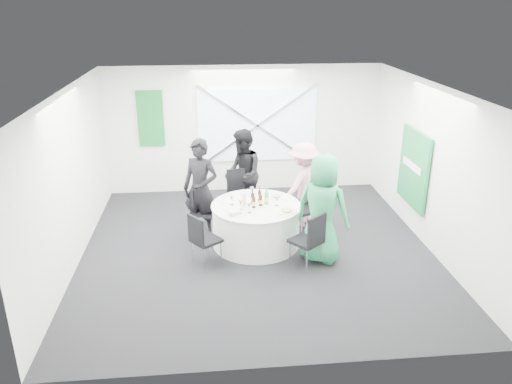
{
  "coord_description": "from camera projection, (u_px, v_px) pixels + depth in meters",
  "views": [
    {
      "loc": [
        -0.78,
        -7.74,
        4.1
      ],
      "look_at": [
        0.0,
        0.2,
        1.0
      ],
      "focal_mm": 35.0,
      "sensor_mm": 36.0,
      "label": 1
    }
  ],
  "objects": [
    {
      "name": "wall_back",
      "position": [
        244.0,
        130.0,
        11.01
      ],
      "size": [
        6.0,
        0.0,
        6.0
      ],
      "primitive_type": "plane",
      "rotation": [
        1.57,
        0.0,
        0.0
      ],
      "color": "silver",
      "rests_on": "floor"
    },
    {
      "name": "wine_glass_c",
      "position": [
        277.0,
        199.0,
        8.57
      ],
      "size": [
        0.07,
        0.07,
        0.17
      ],
      "color": "white",
      "rests_on": "banquet_table"
    },
    {
      "name": "window_brace_b",
      "position": [
        257.0,
        126.0,
        10.92
      ],
      "size": [
        2.63,
        0.05,
        1.84
      ],
      "primitive_type": "cube",
      "rotation": [
        0.0,
        -0.97,
        0.0
      ],
      "color": "silver",
      "rests_on": "window_panel"
    },
    {
      "name": "knife_b",
      "position": [
        273.0,
        194.0,
        9.09
      ],
      "size": [
        0.1,
        0.13,
        0.01
      ],
      "primitive_type": "cube",
      "rotation": [
        0.0,
        0.0,
        0.6
      ],
      "color": "silver",
      "rests_on": "banquet_table"
    },
    {
      "name": "green_banner",
      "position": [
        151.0,
        119.0,
        10.67
      ],
      "size": [
        0.55,
        0.04,
        1.2
      ],
      "primitive_type": "cube",
      "color": "#16702E",
      "rests_on": "wall_back"
    },
    {
      "name": "beer_bottle_c",
      "position": [
        261.0,
        201.0,
        8.57
      ],
      "size": [
        0.06,
        0.06,
        0.26
      ],
      "color": "#381E0A",
      "rests_on": "banquet_table"
    },
    {
      "name": "knife_d",
      "position": [
        239.0,
        216.0,
        8.17
      ],
      "size": [
        0.1,
        0.13,
        0.01
      ],
      "primitive_type": "cube",
      "rotation": [
        0.0,
        0.0,
        -2.49
      ],
      "color": "silver",
      "rests_on": "banquet_table"
    },
    {
      "name": "plate_back",
      "position": [
        249.0,
        194.0,
        9.1
      ],
      "size": [
        0.27,
        0.27,
        0.01
      ],
      "color": "white",
      "rests_on": "banquet_table"
    },
    {
      "name": "fork_d",
      "position": [
        225.0,
        210.0,
        8.43
      ],
      "size": [
        0.1,
        0.13,
        0.01
      ],
      "primitive_type": "cube",
      "rotation": [
        0.0,
        0.0,
        -2.54
      ],
      "color": "silver",
      "rests_on": "banquet_table"
    },
    {
      "name": "green_sign",
      "position": [
        414.0,
        168.0,
        9.12
      ],
      "size": [
        0.05,
        1.2,
        1.4
      ],
      "primitive_type": "cube",
      "color": "#178239",
      "rests_on": "wall_right"
    },
    {
      "name": "fork_e",
      "position": [
        280.0,
        214.0,
        8.26
      ],
      "size": [
        0.1,
        0.13,
        0.01
      ],
      "primitive_type": "cube",
      "rotation": [
        0.0,
        0.0,
        -0.6
      ],
      "color": "silver",
      "rests_on": "banquet_table"
    },
    {
      "name": "green_water_bottle",
      "position": [
        267.0,
        198.0,
        8.64
      ],
      "size": [
        0.08,
        0.08,
        0.29
      ],
      "color": "green",
      "rests_on": "banquet_table"
    },
    {
      "name": "plate_front_left",
      "position": [
        239.0,
        214.0,
        8.26
      ],
      "size": [
        0.25,
        0.25,
        0.01
      ],
      "color": "white",
      "rests_on": "banquet_table"
    },
    {
      "name": "napkin",
      "position": [
        235.0,
        212.0,
        8.23
      ],
      "size": [
        0.23,
        0.18,
        0.06
      ],
      "primitive_type": "cube",
      "rotation": [
        0.0,
        0.0,
        0.26
      ],
      "color": "silver",
      "rests_on": "plate_front_left"
    },
    {
      "name": "beer_bottle_a",
      "position": [
        252.0,
        198.0,
        8.68
      ],
      "size": [
        0.06,
        0.06,
        0.25
      ],
      "color": "#381E0A",
      "rests_on": "banquet_table"
    },
    {
      "name": "wall_left",
      "position": [
        70.0,
        180.0,
        7.95
      ],
      "size": [
        0.0,
        6.0,
        6.0
      ],
      "primitive_type": "plane",
      "rotation": [
        1.57,
        0.0,
        1.57
      ],
      "color": "silver",
      "rests_on": "floor"
    },
    {
      "name": "floor",
      "position": [
        257.0,
        249.0,
        8.73
      ],
      "size": [
        6.0,
        6.0,
        0.0
      ],
      "primitive_type": "plane",
      "color": "black",
      "rests_on": "ground"
    },
    {
      "name": "knife_a",
      "position": [
        223.0,
        203.0,
        8.71
      ],
      "size": [
        0.09,
        0.14,
        0.01
      ],
      "primitive_type": "cube",
      "rotation": [
        0.0,
        0.0,
        2.61
      ],
      "color": "silver",
      "rests_on": "banquet_table"
    },
    {
      "name": "window_panel",
      "position": [
        257.0,
        125.0,
        10.96
      ],
      "size": [
        2.6,
        0.03,
        1.6
      ],
      "primitive_type": "cube",
      "color": "silver",
      "rests_on": "wall_back"
    },
    {
      "name": "person_woman_green",
      "position": [
        322.0,
        209.0,
        8.07
      ],
      "size": [
        1.07,
        0.98,
        1.84
      ],
      "primitive_type": "imported",
      "rotation": [
        0.0,
        0.0,
        2.57
      ],
      "color": "#28955A",
      "rests_on": "floor"
    },
    {
      "name": "plate_back_right",
      "position": [
        276.0,
        197.0,
        8.96
      ],
      "size": [
        0.26,
        0.26,
        0.04
      ],
      "color": "white",
      "rests_on": "banquet_table"
    },
    {
      "name": "person_man_back_left",
      "position": [
        201.0,
        189.0,
        8.93
      ],
      "size": [
        0.79,
        0.69,
        1.83
      ],
      "primitive_type": "imported",
      "rotation": [
        0.0,
        0.0,
        -0.45
      ],
      "color": "black",
      "rests_on": "floor"
    },
    {
      "name": "wine_glass_d",
      "position": [
        241.0,
        203.0,
        8.41
      ],
      "size": [
        0.07,
        0.07,
        0.17
      ],
      "color": "white",
      "rests_on": "banquet_table"
    },
    {
      "name": "knife_c",
      "position": [
        243.0,
        194.0,
        9.13
      ],
      "size": [
        0.15,
        0.02,
        0.01
      ],
      "primitive_type": "cube",
      "rotation": [
        0.0,
        0.0,
        1.59
      ],
      "color": "silver",
      "rests_on": "banquet_table"
    },
    {
      "name": "clear_water_bottle",
      "position": [
        244.0,
        200.0,
        8.52
      ],
      "size": [
        0.08,
        0.08,
        0.31
      ],
      "color": "white",
      "rests_on": "banquet_table"
    },
    {
      "name": "fork_c",
      "position": [
        262.0,
        193.0,
        9.17
      ],
      "size": [
        0.15,
        0.02,
        0.01
      ],
      "primitive_type": "cube",
      "rotation": [
        0.0,
        0.0,
        1.59
      ],
      "color": "silver",
      "rests_on": "banquet_table"
    },
    {
      "name": "chair_back_right",
      "position": [
        309.0,
        204.0,
        9.19
      ],
      "size": [
        0.57,
        0.57,
        0.96
      ],
      "rotation": [
        0.0,
        0.0,
        -1.19
      ],
      "color": "black",
      "rests_on": "floor"
    },
    {
      "name": "wall_front",
      "position": [
        285.0,
        263.0,
        5.44
      ],
      "size": [
        6.0,
        0.0,
        6.0
      ],
      "primitive_type": "plane",
      "rotation": [
        -1.57,
        0.0,
        0.0
      ],
      "color": "silver",
      "rests_on": "floor"
    },
    {
      "name": "chair_front_right",
      "position": [
        310.0,
        237.0,
        7.9
      ],
      "size": [
        0.62,
        0.62,
        0.97
      ],
      "rotation": [
        0.0,
        0.0,
        3.82
      ],
      "color": "black",
      "rests_on": "floor"
    },
    {
      "name": "fork_a",
      "position": [
        231.0,
        197.0,
        8.97
      ],
      "size": [
        0.08,
        0.14,
        0.01
      ],
      "primitive_type": "cube",
      "rotation": [
        0.0,
        0.0,
        2.69
      ],
      "color": "silver",
      "rests_on": "banquet_table"
    },
    {
      "name": "chair_front_left",
      "position": [
        202.0,
        237.0,
        8.0
      ],
      "size": [
        0.58,
        0.58,
        0.91
      ],
      "rotation": [
        0.0,
        0.0,
        2.2
      ],
      "color": "black",
      "rests_on": "floor"
    },
    {
      "name": "window_brace_a",
      "position": [
        257.0,
        126.0,
        10.92
      ],
      "size": [
        2.63,
        0.05,
        1.84
      ],
      "primitive_type": "cube",
      "rotation": [
        0.0,
        0.97,
        0.0
      ],
      "color": "silver",
      "rests_on": "window_panel"
    },
    {
      "name": "person_woman_pink",
      "position": [
        303.0,
        185.0,
        9.42
      ],
      "size": [
        1.13,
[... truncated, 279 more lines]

